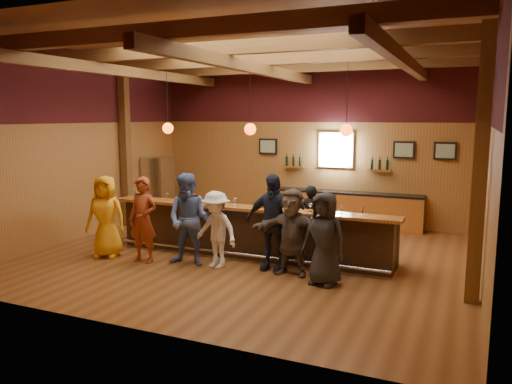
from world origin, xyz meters
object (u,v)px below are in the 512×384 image
bartender (310,218)px  bottle_a (268,200)px  back_bar_cabinet (347,209)px  stainless_fridge (158,188)px  customer_brown (292,232)px  bar_counter (254,231)px  customer_white (216,230)px  customer_redvest (143,220)px  customer_navy (272,222)px  customer_dark (324,239)px  ice_bucket (264,202)px  customer_denim (189,220)px  customer_orange (106,216)px

bartender → bottle_a: size_ratio=4.29×
back_bar_cabinet → bartender: 2.72m
stainless_fridge → customer_brown: 6.32m
bar_counter → customer_brown: 1.57m
customer_white → back_bar_cabinet: bearing=85.7°
customer_redvest → customer_white: (1.53, 0.26, -0.12)m
stainless_fridge → customer_navy: 5.85m
customer_dark → bottle_a: customer_dark is taller
customer_dark → ice_bucket: (-1.56, 1.00, 0.38)m
customer_denim → ice_bucket: (1.24, 0.93, 0.29)m
back_bar_cabinet → ice_bucket: (-0.84, -3.82, 0.74)m
stainless_fridge → bottle_a: bearing=-30.1°
bar_counter → ice_bucket: bearing=-36.4°
customer_navy → customer_dark: bearing=-19.1°
bar_counter → back_bar_cabinet: bar_counter is taller
customer_denim → bartender: bearing=42.6°
customer_denim → customer_dark: 2.80m
customer_navy → customer_white: bearing=-162.2°
customer_orange → back_bar_cabinet: bearing=35.2°
back_bar_cabinet → customer_denim: (-2.08, -4.76, 0.45)m
stainless_fridge → bartender: (5.09, -1.58, -0.17)m
customer_denim → ice_bucket: customer_denim is taller
customer_white → customer_navy: customer_navy is taller
customer_redvest → customer_white: bearing=9.3°
customer_orange → bottle_a: (3.21, 1.20, 0.37)m
customer_redvest → customer_navy: size_ratio=0.93×
customer_orange → customer_dark: 4.72m
bartender → ice_bucket: bartender is taller
stainless_fridge → customer_denim: (3.22, -3.64, 0.03)m
customer_white → stainless_fridge: bearing=150.3°
bottle_a → bar_counter: bearing=156.7°
stainless_fridge → customer_denim: size_ratio=0.97×
customer_denim → customer_dark: bearing=-6.5°
bar_counter → stainless_fridge: (-4.12, 2.45, 0.38)m
back_bar_cabinet → customer_brown: size_ratio=2.42×
ice_bucket → customer_dark: bearing=-32.7°
customer_orange → customer_brown: 4.03m
bartender → ice_bucket: (-0.63, -1.13, 0.49)m
customer_orange → ice_bucket: (3.16, 1.12, 0.35)m
customer_orange → customer_navy: bearing=-6.9°
back_bar_cabinet → stainless_fridge: 5.43m
customer_white → customer_orange: bearing=-160.7°
stainless_fridge → bartender: 5.33m
customer_brown → stainless_fridge: bearing=147.4°
customer_white → bartender: bearing=70.4°
back_bar_cabinet → stainless_fridge: bearing=-168.1°
customer_dark → customer_redvest: bearing=-168.0°
stainless_fridge → customer_navy: customer_navy is taller
customer_brown → ice_bucket: (-0.85, 0.71, 0.39)m
bottle_a → customer_denim: bearing=-141.8°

